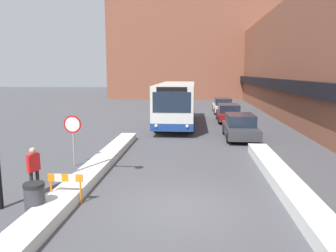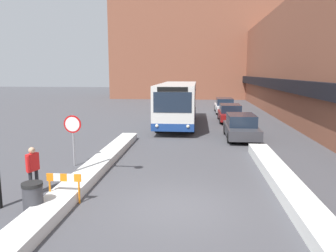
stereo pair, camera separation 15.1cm
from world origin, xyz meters
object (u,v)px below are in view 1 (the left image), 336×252
Objects in this scene: city_bus at (177,103)px; parked_car_front at (240,127)px; trash_bin at (35,199)px; parked_car_middle at (229,113)px; parked_car_back at (223,105)px; stop_sign at (73,130)px; pedestrian at (34,166)px; construction_barricade at (65,183)px.

parked_car_front is at bearing -49.83° from city_bus.
city_bus is 11.44× the size of trash_bin.
parked_car_middle is 4.64× the size of trash_bin.
parked_car_front is 13.09m from parked_car_back.
parked_car_back is 2.10× the size of stop_sign.
parked_car_front is 0.94× the size of parked_car_back.
city_bus is 4.81m from parked_car_middle.
construction_barricade is at bearing -101.76° from pedestrian.
stop_sign is at bearing -111.94° from parked_car_back.
parked_car_back is at bearing 74.17° from construction_barricade.
pedestrian reaches higher than parked_car_middle.
parked_car_front is 7.10m from parked_car_middle.
trash_bin is at bearing -81.96° from stop_sign.
pedestrian reaches higher than construction_barricade.
stop_sign is at bearing -119.99° from parked_car_middle.
stop_sign is at bearing -139.86° from parked_car_front.
city_bus is at bearing 80.75° from construction_barricade.
parked_car_front is 4.61× the size of trash_bin.
stop_sign is at bearing -107.93° from city_bus.
stop_sign is at bearing 98.04° from trash_bin.
pedestrian is at bearing -92.43° from stop_sign.
stop_sign is at bearing 107.17° from construction_barricade.
city_bus reaches higher than trash_bin.
construction_barricade is (-6.75, -17.81, -0.05)m from parked_car_middle.
parked_car_back reaches higher than construction_barricade.
city_bus is at bearing 1.50° from pedestrian.
parked_car_front is at bearing 57.79° from construction_barricade.
parked_car_front reaches higher than parked_car_middle.
trash_bin is at bearing -136.99° from pedestrian.
city_bus is 6.58m from parked_car_front.
parked_car_middle is 18.92m from pedestrian.
parked_car_middle is 2.78× the size of pedestrian.
parked_car_front reaches higher than trash_bin.
trash_bin is (0.69, -4.90, -1.13)m from stop_sign.
stop_sign is (-3.78, -11.70, -0.12)m from city_bus.
construction_barricade is at bearing -110.75° from parked_car_middle.
trash_bin is (0.83, -1.64, -0.47)m from pedestrian.
pedestrian reaches higher than parked_car_front.
parked_car_middle is at bearing 69.25° from construction_barricade.
parked_car_back is (-0.00, 13.09, 0.00)m from parked_car_front.
stop_sign reaches higher than parked_car_middle.
city_bus reaches higher than parked_car_back.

